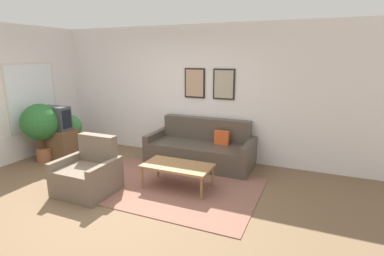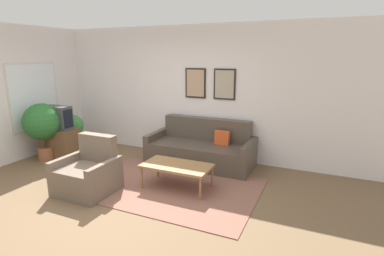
{
  "view_description": "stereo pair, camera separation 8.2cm",
  "coord_description": "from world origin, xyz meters",
  "px_view_note": "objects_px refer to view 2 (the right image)",
  "views": [
    {
      "loc": [
        2.69,
        -3.21,
        2.09
      ],
      "look_at": [
        0.66,
        1.51,
        0.85
      ],
      "focal_mm": 28.0,
      "sensor_mm": 36.0,
      "label": 1
    },
    {
      "loc": [
        2.76,
        -3.17,
        2.09
      ],
      "look_at": [
        0.66,
        1.51,
        0.85
      ],
      "focal_mm": 28.0,
      "sensor_mm": 36.0,
      "label": 2
    }
  ],
  "objects_px": {
    "couch": "(201,149)",
    "armchair": "(88,174)",
    "coffee_table": "(177,167)",
    "potted_plant_tall": "(42,124)",
    "tv": "(57,117)"
  },
  "relations": [
    {
      "from": "tv",
      "to": "armchair",
      "type": "xyz_separation_m",
      "value": [
        1.74,
        -1.04,
        -0.56
      ]
    },
    {
      "from": "coffee_table",
      "to": "tv",
      "type": "distance_m",
      "value": 3.02
    },
    {
      "from": "potted_plant_tall",
      "to": "tv",
      "type": "bearing_deg",
      "value": 67.63
    },
    {
      "from": "couch",
      "to": "armchair",
      "type": "height_order",
      "value": "couch"
    },
    {
      "from": "coffee_table",
      "to": "potted_plant_tall",
      "type": "relative_size",
      "value": 0.94
    },
    {
      "from": "coffee_table",
      "to": "tv",
      "type": "relative_size",
      "value": 1.77
    },
    {
      "from": "armchair",
      "to": "potted_plant_tall",
      "type": "relative_size",
      "value": 0.74
    },
    {
      "from": "armchair",
      "to": "couch",
      "type": "bearing_deg",
      "value": 62.5
    },
    {
      "from": "tv",
      "to": "potted_plant_tall",
      "type": "bearing_deg",
      "value": -112.37
    },
    {
      "from": "couch",
      "to": "tv",
      "type": "relative_size",
      "value": 3.29
    },
    {
      "from": "armchair",
      "to": "coffee_table",
      "type": "bearing_deg",
      "value": 33.15
    },
    {
      "from": "couch",
      "to": "tv",
      "type": "height_order",
      "value": "tv"
    },
    {
      "from": "couch",
      "to": "armchair",
      "type": "bearing_deg",
      "value": -121.43
    },
    {
      "from": "tv",
      "to": "armchair",
      "type": "bearing_deg",
      "value": -30.86
    },
    {
      "from": "armchair",
      "to": "potted_plant_tall",
      "type": "bearing_deg",
      "value": 161.4
    }
  ]
}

